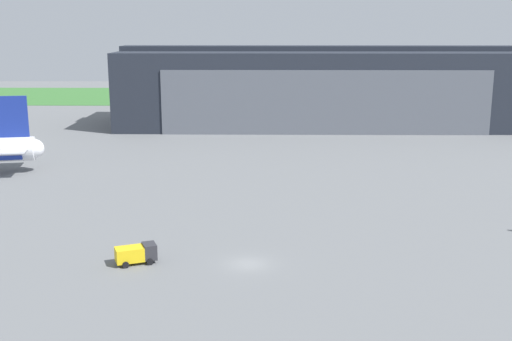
% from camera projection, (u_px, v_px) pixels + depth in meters
% --- Properties ---
extents(ground_plane, '(440.00, 440.00, 0.00)m').
position_uv_depth(ground_plane, '(248.00, 264.00, 67.32)').
color(ground_plane, slate).
extents(grass_field_strip, '(440.00, 56.00, 0.08)m').
position_uv_depth(grass_field_strip, '(260.00, 96.00, 224.64)').
color(grass_field_strip, '#386F32').
rests_on(grass_field_strip, ground_plane).
extents(maintenance_hangar, '(99.01, 31.79, 19.66)m').
position_uv_depth(maintenance_hangar, '(320.00, 87.00, 159.27)').
color(maintenance_hangar, '#232833').
rests_on(maintenance_hangar, ground_plane).
extents(baggage_tug, '(4.66, 3.35, 2.01)m').
position_uv_depth(baggage_tug, '(136.00, 253.00, 67.35)').
color(baggage_tug, '#2D2D33').
rests_on(baggage_tug, ground_plane).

